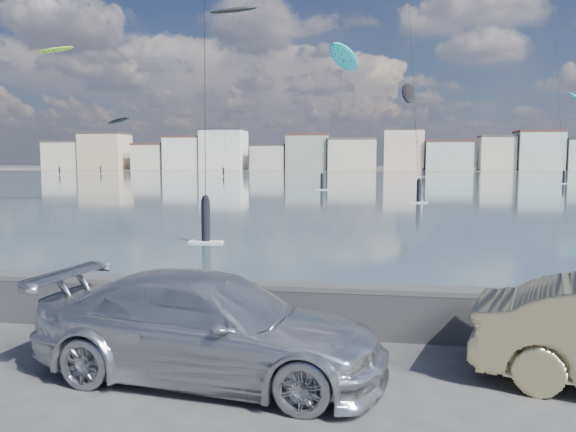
# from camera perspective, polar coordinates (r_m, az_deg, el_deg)

# --- Properties ---
(ground) EXTENTS (700.00, 700.00, 0.00)m
(ground) POSITION_cam_1_polar(r_m,az_deg,el_deg) (9.02, -10.84, -16.51)
(ground) COLOR #333335
(ground) RESTS_ON ground
(bay_water) EXTENTS (500.00, 177.00, 0.00)m
(bay_water) POSITION_cam_1_polar(r_m,az_deg,el_deg) (99.43, 7.51, 3.64)
(bay_water) COLOR #354D5B
(bay_water) RESTS_ON ground
(far_shore_strip) EXTENTS (500.00, 60.00, 0.00)m
(far_shore_strip) POSITION_cam_1_polar(r_m,az_deg,el_deg) (207.88, 8.41, 4.65)
(far_shore_strip) COLOR #4C473D
(far_shore_strip) RESTS_ON ground
(seawall) EXTENTS (400.00, 0.36, 1.08)m
(seawall) POSITION_cam_1_polar(r_m,az_deg,el_deg) (11.28, -6.15, -8.78)
(seawall) COLOR #28282B
(seawall) RESTS_ON ground
(far_buildings) EXTENTS (240.79, 13.26, 14.60)m
(far_buildings) POSITION_cam_1_polar(r_m,az_deg,el_deg) (193.86, 8.76, 6.35)
(far_buildings) COLOR beige
(far_buildings) RESTS_ON ground
(car_silver) EXTENTS (5.77, 2.90, 1.61)m
(car_silver) POSITION_cam_1_polar(r_m,az_deg,el_deg) (9.00, -7.93, -11.06)
(car_silver) COLOR silver
(car_silver) RESTS_ON ground
(kitesurfer_2) EXTENTS (5.00, 17.06, 18.73)m
(kitesurfer_2) POSITION_cam_1_polar(r_m,az_deg,el_deg) (77.40, 5.71, 15.64)
(kitesurfer_2) COLOR #19BFBF
(kitesurfer_2) RESTS_ON ground
(kitesurfer_4) EXTENTS (9.87, 10.50, 15.25)m
(kitesurfer_4) POSITION_cam_1_polar(r_m,az_deg,el_deg) (159.30, -16.86, 9.21)
(kitesurfer_4) COLOR black
(kitesurfer_4) RESTS_ON ground
(kitesurfer_7) EXTENTS (5.06, 18.66, 22.18)m
(kitesurfer_7) POSITION_cam_1_polar(r_m,az_deg,el_deg) (134.87, 12.14, 12.06)
(kitesurfer_7) COLOR black
(kitesurfer_7) RESTS_ON ground
(kitesurfer_8) EXTENTS (9.49, 8.63, 31.94)m
(kitesurfer_8) POSITION_cam_1_polar(r_m,az_deg,el_deg) (155.77, -22.52, 15.19)
(kitesurfer_8) COLOR #8CD826
(kitesurfer_8) RESTS_ON ground
(kitesurfer_13) EXTENTS (11.42, 11.76, 39.15)m
(kitesurfer_13) POSITION_cam_1_polar(r_m,az_deg,el_deg) (136.98, -5.53, 19.98)
(kitesurfer_13) COLOR black
(kitesurfer_13) RESTS_ON ground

